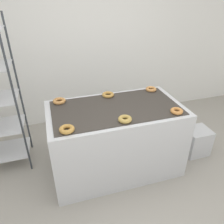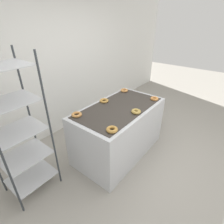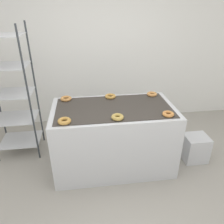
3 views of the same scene
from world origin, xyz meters
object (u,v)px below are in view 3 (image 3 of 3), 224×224
(donut_near_center, at_px, (117,117))
(donut_far_center, at_px, (110,96))
(donut_far_left, at_px, (66,99))
(glaze_bin, at_px, (195,148))
(baking_rack_cart, at_px, (11,94))
(fryer_machine, at_px, (114,137))
(donut_far_right, at_px, (152,94))
(donut_near_right, at_px, (168,114))
(donut_near_left, at_px, (64,121))

(donut_near_center, height_order, donut_far_center, donut_near_center)
(donut_near_center, bearing_deg, donut_far_left, 133.99)
(glaze_bin, distance_m, donut_near_center, 1.42)
(baking_rack_cart, relative_size, donut_far_center, 12.45)
(fryer_machine, relative_size, baking_rack_cart, 0.84)
(donut_near_center, bearing_deg, donut_far_right, 46.12)
(donut_near_right, bearing_deg, fryer_machine, 152.80)
(fryer_machine, relative_size, donut_far_left, 10.40)
(donut_far_right, bearing_deg, fryer_machine, -151.95)
(donut_near_left, height_order, donut_near_right, donut_near_left)
(donut_near_center, distance_m, donut_far_right, 0.87)
(donut_far_left, bearing_deg, glaze_bin, -12.11)
(baking_rack_cart, height_order, donut_far_right, baking_rack_cart)
(glaze_bin, xyz_separation_m, donut_near_right, (-0.59, -0.25, 0.73))
(donut_far_center, bearing_deg, baking_rack_cart, 172.08)
(donut_near_left, relative_size, donut_far_center, 0.98)
(baking_rack_cart, height_order, donut_far_center, baking_rack_cart)
(donut_far_left, bearing_deg, fryer_machine, -27.78)
(donut_far_center, distance_m, donut_far_right, 0.61)
(baking_rack_cart, relative_size, donut_near_right, 13.59)
(glaze_bin, bearing_deg, donut_near_center, -168.52)
(donut_near_right, height_order, donut_far_right, donut_near_right)
(donut_near_center, relative_size, donut_far_left, 0.94)
(donut_near_left, relative_size, donut_near_center, 1.04)
(fryer_machine, height_order, glaze_bin, fryer_machine)
(donut_far_center, bearing_deg, donut_near_center, -89.89)
(glaze_bin, height_order, donut_far_right, donut_far_right)
(donut_near_right, bearing_deg, glaze_bin, 22.67)
(donut_far_center, bearing_deg, donut_near_right, -46.04)
(glaze_bin, bearing_deg, donut_near_right, -157.33)
(donut_far_left, height_order, donut_far_center, donut_far_left)
(baking_rack_cart, distance_m, glaze_bin, 2.74)
(donut_near_center, relative_size, donut_near_right, 1.03)
(donut_near_left, bearing_deg, glaze_bin, 8.04)
(baking_rack_cart, distance_m, donut_near_left, 1.14)
(baking_rack_cart, xyz_separation_m, donut_far_left, (0.76, -0.19, -0.04))
(donut_near_center, distance_m, donut_far_left, 0.88)
(fryer_machine, xyz_separation_m, donut_near_right, (0.61, -0.31, 0.47))
(baking_rack_cart, distance_m, donut_near_center, 1.60)
(glaze_bin, bearing_deg, donut_far_right, 146.88)
(donut_near_center, xyz_separation_m, donut_far_right, (0.61, 0.63, -0.00))
(fryer_machine, bearing_deg, donut_near_left, -151.95)
(donut_near_center, relative_size, donut_far_right, 1.00)
(donut_far_center, bearing_deg, donut_far_left, 179.91)
(baking_rack_cart, height_order, glaze_bin, baking_rack_cart)
(baking_rack_cart, bearing_deg, fryer_machine, -20.44)
(donut_near_center, bearing_deg, baking_rack_cart, 149.09)
(donut_near_left, distance_m, donut_far_center, 0.87)
(donut_far_left, bearing_deg, donut_near_left, -88.78)
(glaze_bin, relative_size, donut_far_center, 2.56)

